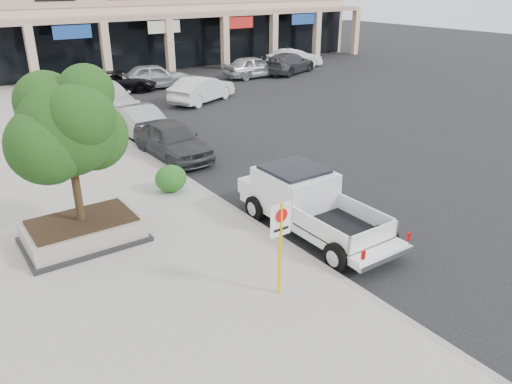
# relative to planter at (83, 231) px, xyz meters

# --- Properties ---
(ground) EXTENTS (120.00, 120.00, 0.00)m
(ground) POSITION_rel_planter_xyz_m (6.15, -3.64, -0.48)
(ground) COLOR black
(ground) RESTS_ON ground
(sidewalk) EXTENTS (8.00, 52.00, 0.15)m
(sidewalk) POSITION_rel_planter_xyz_m (0.65, 2.36, -0.40)
(sidewalk) COLOR gray
(sidewalk) RESTS_ON ground
(curb) EXTENTS (0.20, 52.00, 0.15)m
(curb) POSITION_rel_planter_xyz_m (4.60, 2.36, -0.40)
(curb) COLOR gray
(curb) RESTS_ON ground
(strip_mall) EXTENTS (40.55, 12.43, 9.50)m
(strip_mall) POSITION_rel_planter_xyz_m (14.15, 30.29, 4.27)
(strip_mall) COLOR #CDA990
(strip_mall) RESTS_ON ground
(planter) EXTENTS (3.20, 2.20, 0.68)m
(planter) POSITION_rel_planter_xyz_m (0.00, 0.00, 0.00)
(planter) COLOR black
(planter) RESTS_ON sidewalk
(planter_tree) EXTENTS (2.90, 2.55, 4.00)m
(planter_tree) POSITION_rel_planter_xyz_m (0.13, 0.15, 2.94)
(planter_tree) COLOR #2E2112
(planter_tree) RESTS_ON planter
(no_parking_sign) EXTENTS (0.55, 0.09, 2.30)m
(no_parking_sign) POSITION_rel_planter_xyz_m (2.95, -5.11, 1.16)
(no_parking_sign) COLOR #E2B30B
(no_parking_sign) RESTS_ON sidewalk
(hedge) EXTENTS (1.10, 0.99, 0.93)m
(hedge) POSITION_rel_planter_xyz_m (3.60, 1.86, 0.14)
(hedge) COLOR #174513
(hedge) RESTS_ON sidewalk
(pickup_truck) EXTENTS (2.08, 5.59, 1.76)m
(pickup_truck) POSITION_rel_planter_xyz_m (5.80, -3.13, 0.40)
(pickup_truck) COLOR white
(pickup_truck) RESTS_ON ground
(curb_car_a) EXTENTS (1.94, 4.61, 1.56)m
(curb_car_a) POSITION_rel_planter_xyz_m (5.40, 5.41, 0.30)
(curb_car_a) COLOR #2E3134
(curb_car_a) RESTS_ON ground
(curb_car_b) EXTENTS (2.02, 4.61, 1.47)m
(curb_car_b) POSITION_rel_planter_xyz_m (5.49, 8.77, 0.26)
(curb_car_b) COLOR gray
(curb_car_b) RESTS_ON ground
(curb_car_c) EXTENTS (2.55, 5.79, 1.65)m
(curb_car_c) POSITION_rel_planter_xyz_m (5.92, 14.49, 0.35)
(curb_car_c) COLOR silver
(curb_car_c) RESTS_ON ground
(curb_car_d) EXTENTS (3.00, 5.59, 1.49)m
(curb_car_d) POSITION_rel_planter_xyz_m (5.64, 18.20, 0.27)
(curb_car_d) COLOR black
(curb_car_d) RESTS_ON ground
(lot_car_a) EXTENTS (5.12, 2.99, 1.64)m
(lot_car_a) POSITION_rel_planter_xyz_m (10.92, 19.22, 0.34)
(lot_car_a) COLOR #A1A5A9
(lot_car_a) RESTS_ON ground
(lot_car_b) EXTENTS (4.99, 3.45, 1.56)m
(lot_car_b) POSITION_rel_planter_xyz_m (11.50, 13.73, 0.30)
(lot_car_b) COLOR silver
(lot_car_b) RESTS_ON ground
(lot_car_c) EXTENTS (5.94, 4.12, 1.60)m
(lot_car_c) POSITION_rel_planter_xyz_m (22.05, 18.57, 0.32)
(lot_car_c) COLOR #303236
(lot_car_c) RESTS_ON ground
(lot_car_d) EXTENTS (5.28, 4.00, 1.33)m
(lot_car_d) POSITION_rel_planter_xyz_m (8.57, 19.56, 0.19)
(lot_car_d) COLOR black
(lot_car_d) RESTS_ON ground
(lot_car_e) EXTENTS (4.72, 1.90, 1.61)m
(lot_car_e) POSITION_rel_planter_xyz_m (18.71, 18.65, 0.33)
(lot_car_e) COLOR #A5A9AD
(lot_car_e) RESTS_ON ground
(lot_car_f) EXTENTS (4.83, 2.35, 1.52)m
(lot_car_f) POSITION_rel_planter_xyz_m (24.18, 20.51, 0.29)
(lot_car_f) COLOR silver
(lot_car_f) RESTS_ON ground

